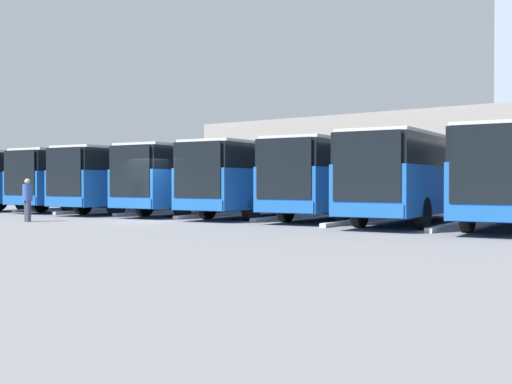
% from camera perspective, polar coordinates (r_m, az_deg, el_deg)
% --- Properties ---
extents(ground_plane, '(600.00, 600.00, 0.00)m').
position_cam_1_polar(ground_plane, '(26.03, -9.45, -2.53)').
color(ground_plane, slate).
extents(curb_divider_0, '(0.85, 5.91, 0.15)m').
position_cam_1_polar(curb_divider_0, '(22.71, 17.11, -2.85)').
color(curb_divider_0, '#B2B2AD').
rests_on(curb_divider_0, ground_plane).
extents(bus_1, '(3.63, 11.58, 3.20)m').
position_cam_1_polar(bus_1, '(24.98, 14.51, 1.43)').
color(bus_1, '#19519E').
rests_on(bus_1, ground_plane).
extents(curb_divider_1, '(0.85, 5.91, 0.15)m').
position_cam_1_polar(curb_divider_1, '(24.29, 8.91, -2.59)').
color(curb_divider_1, '#B2B2AD').
rests_on(curb_divider_1, ground_plane).
extents(bus_2, '(3.63, 11.58, 3.20)m').
position_cam_1_polar(bus_2, '(27.48, 8.13, 1.38)').
color(bus_2, '#19519E').
rests_on(bus_2, ground_plane).
extents(curb_divider_2, '(0.85, 5.91, 0.15)m').
position_cam_1_polar(curb_divider_2, '(27.05, 2.94, -2.24)').
color(curb_divider_2, '#B2B2AD').
rests_on(curb_divider_2, ground_plane).
extents(bus_3, '(3.63, 11.58, 3.20)m').
position_cam_1_polar(bus_3, '(29.13, 1.36, 1.36)').
color(bus_3, '#19519E').
rests_on(bus_3, ground_plane).
extents(curb_divider_3, '(0.85, 5.91, 0.15)m').
position_cam_1_polar(curb_divider_3, '(28.99, -3.58, -2.03)').
color(curb_divider_3, '#B2B2AD').
rests_on(curb_divider_3, ground_plane).
extents(bus_4, '(3.63, 11.58, 3.20)m').
position_cam_1_polar(bus_4, '(31.40, -4.21, 1.31)').
color(bus_4, '#19519E').
rests_on(bus_4, ground_plane).
extents(curb_divider_4, '(0.85, 5.91, 0.15)m').
position_cam_1_polar(curb_divider_4, '(31.49, -8.78, -1.82)').
color(curb_divider_4, '#B2B2AD').
rests_on(curb_divider_4, ground_plane).
extents(bus_5, '(3.63, 11.58, 3.20)m').
position_cam_1_polar(bus_5, '(33.60, -9.57, 1.27)').
color(bus_5, '#19519E').
rests_on(bus_5, ground_plane).
extents(curb_divider_5, '(0.85, 5.91, 0.15)m').
position_cam_1_polar(curb_divider_5, '(33.91, -13.79, -1.65)').
color(curb_divider_5, '#B2B2AD').
rests_on(curb_divider_5, ground_plane).
extents(bus_6, '(3.63, 11.58, 3.20)m').
position_cam_1_polar(bus_6, '(36.51, -13.34, 1.22)').
color(bus_6, '#19519E').
rests_on(bus_6, ground_plane).
extents(curb_divider_6, '(0.85, 5.91, 0.15)m').
position_cam_1_polar(curb_divider_6, '(36.98, -17.18, -1.46)').
color(curb_divider_6, '#B2B2AD').
rests_on(curb_divider_6, ground_plane).
extents(bus_7, '(3.63, 11.58, 3.20)m').
position_cam_1_polar(bus_7, '(39.36, -16.92, 1.17)').
color(bus_7, '#19519E').
rests_on(bus_7, ground_plane).
extents(pedestrian, '(0.45, 0.45, 1.68)m').
position_cam_1_polar(pedestrian, '(26.48, -19.64, -0.55)').
color(pedestrian, '#38384C').
rests_on(pedestrian, ground_plane).
extents(station_building, '(25.98, 12.35, 5.87)m').
position_cam_1_polar(station_building, '(44.69, 12.10, 2.65)').
color(station_building, gray).
rests_on(station_building, ground_plane).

